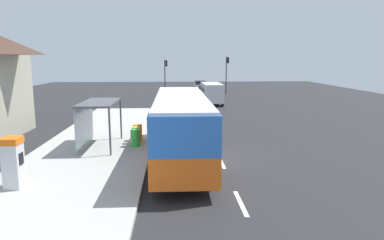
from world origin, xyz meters
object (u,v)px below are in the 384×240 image
(recycling_bin_yellow, at_px, (137,135))
(bus_shelter, at_px, (94,112))
(ticket_machine, at_px, (13,162))
(traffic_light_near_side, at_px, (227,69))
(traffic_light_far_side, at_px, (166,71))
(recycling_bin_orange, at_px, (138,133))
(white_van, at_px, (212,92))
(sedan_far, at_px, (205,90))
(bus, at_px, (181,124))
(recycling_bin_green, at_px, (135,138))
(sedan_near, at_px, (201,85))

(recycling_bin_yellow, height_order, bus_shelter, bus_shelter)
(ticket_machine, xyz_separation_m, traffic_light_near_side, (13.58, 36.40, 2.32))
(traffic_light_far_side, bearing_deg, recycling_bin_yellow, -92.08)
(recycling_bin_yellow, distance_m, recycling_bin_orange, 0.70)
(white_van, height_order, sedan_far, white_van)
(bus, relative_size, recycling_bin_yellow, 11.59)
(recycling_bin_green, bearing_deg, white_van, 71.76)
(white_van, height_order, bus_shelter, bus_shelter)
(ticket_machine, distance_m, recycling_bin_orange, 8.55)
(ticket_machine, height_order, recycling_bin_orange, ticket_machine)
(recycling_bin_green, relative_size, bus_shelter, 0.24)
(recycling_bin_orange, xyz_separation_m, bus_shelter, (-2.21, -1.33, 1.44))
(traffic_light_near_side, bearing_deg, recycling_bin_green, -107.80)
(recycling_bin_green, bearing_deg, traffic_light_far_side, 87.96)
(ticket_machine, height_order, traffic_light_near_side, traffic_light_near_side)
(white_van, distance_m, bus_shelter, 21.19)
(sedan_far, xyz_separation_m, ticket_machine, (-10.38, -34.87, 0.38))
(sedan_far, distance_m, recycling_bin_yellow, 28.71)
(recycling_bin_orange, height_order, traffic_light_far_side, traffic_light_far_side)
(white_van, relative_size, recycling_bin_orange, 5.50)
(white_van, xyz_separation_m, bus_shelter, (-8.61, -19.35, 0.75))
(recycling_bin_orange, height_order, traffic_light_near_side, traffic_light_near_side)
(white_van, xyz_separation_m, recycling_bin_orange, (-6.40, -18.02, -0.69))
(white_van, height_order, recycling_bin_yellow, white_van)
(white_van, relative_size, recycling_bin_green, 5.50)
(ticket_machine, height_order, recycling_bin_green, ticket_machine)
(sedan_far, xyz_separation_m, bus_shelter, (-8.71, -28.60, 1.31))
(white_van, distance_m, sedan_near, 17.19)
(ticket_machine, bearing_deg, bus_shelter, 75.12)
(white_van, height_order, traffic_light_far_side, traffic_light_far_side)
(recycling_bin_green, height_order, recycling_bin_orange, same)
(recycling_bin_yellow, xyz_separation_m, traffic_light_near_side, (9.70, 29.49, 2.83))
(bus, bearing_deg, traffic_light_near_side, 77.48)
(sedan_near, xyz_separation_m, bus_shelter, (-8.71, -36.53, 1.31))
(ticket_machine, distance_m, recycling_bin_yellow, 7.93)
(white_van, relative_size, sedan_far, 1.18)
(sedan_near, bearing_deg, white_van, -90.32)
(recycling_bin_green, xyz_separation_m, traffic_light_far_side, (1.10, 30.99, 2.56))
(sedan_far, height_order, traffic_light_far_side, traffic_light_far_side)
(bus_shelter, bearing_deg, recycling_bin_yellow, 15.92)
(recycling_bin_green, relative_size, traffic_light_near_side, 0.18)
(sedan_near, xyz_separation_m, recycling_bin_green, (-6.50, -36.60, -0.14))
(recycling_bin_green, bearing_deg, sedan_near, 79.93)
(traffic_light_far_side, distance_m, bus_shelter, 31.12)
(sedan_near, height_order, traffic_light_far_side, traffic_light_far_side)
(ticket_machine, relative_size, bus_shelter, 0.48)
(ticket_machine, height_order, recycling_bin_yellow, ticket_machine)
(sedan_near, bearing_deg, bus, -95.89)
(ticket_machine, bearing_deg, sedan_far, 73.43)
(traffic_light_far_side, bearing_deg, ticket_machine, -97.63)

